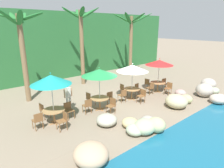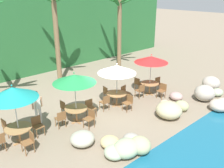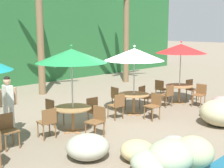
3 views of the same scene
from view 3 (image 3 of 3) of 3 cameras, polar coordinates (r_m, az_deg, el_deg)
The scene contains 25 objects.
ground_plane at distance 10.36m, azimuth 0.38°, elevation -6.51°, with size 120.00×120.00×0.00m, color gray.
terrace_deck at distance 10.36m, azimuth 0.38°, elevation -6.49°, with size 18.00×5.20×0.01m.
rock_seawall at distance 9.53m, azimuth 19.28°, elevation -6.36°, with size 13.07×3.36×0.93m.
chair_teal_seaward at distance 8.23m, azimuth -18.99°, elevation -7.81°, with size 0.43×0.44×0.87m.
umbrella_green at distance 8.71m, azimuth -7.57°, elevation 5.25°, with size 2.02×2.02×2.56m.
dining_table_green at distance 8.99m, azimuth -7.33°, elevation -5.14°, with size 1.10×1.10×0.74m.
chair_green_seaward at distance 9.56m, azimuth -3.31°, elevation -4.78°, with size 0.45×0.46×0.87m.
chair_green_inland at distance 9.62m, azimuth -10.97°, elevation -4.85°, with size 0.44×0.44×0.87m.
chair_green_left at distance 8.56m, azimuth -11.92°, elevation -6.78°, with size 0.46×0.47×0.87m.
chair_green_right at distance 8.52m, azimuth -2.84°, elevation -6.64°, with size 0.48×0.47×0.87m.
umbrella_white at distance 10.53m, azimuth 4.20°, elevation 5.53°, with size 2.06×2.06×2.45m.
dining_table_white at distance 10.76m, azimuth 4.09°, elevation -2.53°, with size 1.10×1.10×0.74m.
chair_white_seaward at distance 11.52m, azimuth 6.06°, elevation -2.22°, with size 0.47×0.48×0.87m.
chair_white_inland at distance 11.36m, azimuth 0.93°, elevation -2.34°, with size 0.48×0.47×0.87m.
chair_white_left at distance 10.15m, azimuth 0.99°, elevation -3.86°, with size 0.45×0.46×0.87m.
chair_white_right at distance 10.29m, azimuth 7.85°, elevation -3.77°, with size 0.45×0.44×0.87m.
umbrella_red at distance 12.46m, azimuth 12.77°, elevation 6.47°, with size 2.00×2.00×2.53m.
dining_table_red at distance 12.66m, azimuth 12.49°, elevation -0.81°, with size 1.10×1.10×0.74m.
chair_red_seaward at distance 13.38m, azimuth 14.58°, elevation -0.76°, with size 0.48×0.48×0.87m.
chair_red_inland at distance 13.06m, azimuth 9.09°, elevation -0.82°, with size 0.44×0.43×0.87m.
chair_red_left at distance 11.97m, azimuth 10.35°, elevation -1.86°, with size 0.45×0.46×0.87m.
chair_red_right at distance 12.38m, azimuth 16.10°, elevation -1.70°, with size 0.45×0.45×0.87m.
palm_tree_second at distance 14.36m, azimuth -13.54°, elevation 14.37°, with size 3.12×3.01×6.14m.
palm_tree_third at distance 17.33m, azimuth 2.71°, elevation 13.98°, with size 3.71×3.72×5.92m.
waiter_in_white at distance 9.07m, azimuth -18.83°, elevation -3.05°, with size 0.52×0.36×1.70m.
Camera 3 is at (-7.00, -7.04, 2.98)m, focal length 48.92 mm.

